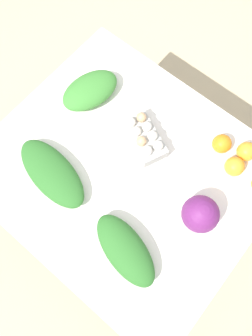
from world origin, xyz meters
TOP-DOWN VIEW (x-y plane):
  - ground_plane at (0.00, 0.00)m, footprint 8.00×8.00m
  - dining_table at (0.00, 0.00)m, footprint 1.17×1.02m
  - cabbage_purple at (-0.36, -0.02)m, footprint 0.15×0.15m
  - egg_carton at (0.03, -0.15)m, footprint 0.26×0.20m
  - greens_bunch_dandelion at (0.22, 0.22)m, footprint 0.40×0.22m
  - greens_bunch_chard at (-0.22, 0.26)m, footprint 0.35×0.22m
  - greens_bunch_beet_tops at (0.36, -0.18)m, footprint 0.23×0.31m
  - orange_0 at (-0.35, -0.29)m, footprint 0.08×0.08m
  - orange_1 at (-0.35, -0.38)m, footprint 0.08×0.08m
  - orange_3 at (-0.25, -0.34)m, footprint 0.08×0.08m

SIDE VIEW (x-z plane):
  - ground_plane at x=0.00m, z-range 0.00..0.00m
  - dining_table at x=0.00m, z-range 0.26..0.98m
  - greens_bunch_dandelion at x=0.22m, z-range 0.71..0.80m
  - orange_0 at x=-0.35m, z-range 0.71..0.80m
  - orange_3 at x=-0.25m, z-range 0.71..0.80m
  - orange_1 at x=-0.35m, z-range 0.71..0.80m
  - egg_carton at x=0.03m, z-range 0.71..0.80m
  - greens_bunch_beet_tops at x=0.36m, z-range 0.71..0.80m
  - greens_bunch_chard at x=-0.22m, z-range 0.71..0.81m
  - cabbage_purple at x=-0.36m, z-range 0.71..0.86m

